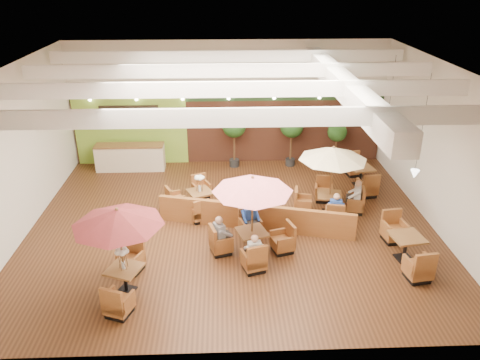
{
  "coord_description": "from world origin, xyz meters",
  "views": [
    {
      "loc": [
        -0.28,
        -14.35,
        8.32
      ],
      "look_at": [
        0.3,
        0.5,
        1.5
      ],
      "focal_mm": 35.0,
      "sensor_mm": 36.0,
      "label": 1
    }
  ],
  "objects_px": {
    "booth_divider": "(255,217)",
    "diner_4": "(356,193)",
    "table_2": "(332,168)",
    "diner_1": "(250,216)",
    "table_5": "(361,176)",
    "table_3": "(194,198)",
    "diner_3": "(336,206)",
    "service_counter": "(130,157)",
    "table_1": "(252,201)",
    "table_0": "(119,229)",
    "topiary_0": "(234,128)",
    "diner_2": "(221,231)",
    "table_4": "(405,248)",
    "topiary_1": "(292,128)",
    "topiary_2": "(337,134)",
    "diner_0": "(254,249)"
  },
  "relations": [
    {
      "from": "table_0",
      "to": "topiary_0",
      "type": "height_order",
      "value": "table_0"
    },
    {
      "from": "diner_1",
      "to": "table_5",
      "type": "bearing_deg",
      "value": -157.1
    },
    {
      "from": "table_4",
      "to": "topiary_2",
      "type": "bearing_deg",
      "value": 85.04
    },
    {
      "from": "table_3",
      "to": "diner_3",
      "type": "height_order",
      "value": "table_3"
    },
    {
      "from": "table_3",
      "to": "topiary_0",
      "type": "distance_m",
      "value": 4.58
    },
    {
      "from": "table_2",
      "to": "diner_1",
      "type": "relative_size",
      "value": 3.23
    },
    {
      "from": "table_2",
      "to": "booth_divider",
      "type": "bearing_deg",
      "value": -148.39
    },
    {
      "from": "booth_divider",
      "to": "topiary_2",
      "type": "bearing_deg",
      "value": 68.54
    },
    {
      "from": "diner_4",
      "to": "table_4",
      "type": "bearing_deg",
      "value": -150.61
    },
    {
      "from": "table_0",
      "to": "topiary_0",
      "type": "relative_size",
      "value": 1.12
    },
    {
      "from": "diner_2",
      "to": "booth_divider",
      "type": "bearing_deg",
      "value": 115.08
    },
    {
      "from": "diner_1",
      "to": "table_1",
      "type": "bearing_deg",
      "value": 74.08
    },
    {
      "from": "table_1",
      "to": "table_4",
      "type": "relative_size",
      "value": 0.96
    },
    {
      "from": "service_counter",
      "to": "table_1",
      "type": "relative_size",
      "value": 1.09
    },
    {
      "from": "topiary_0",
      "to": "diner_1",
      "type": "relative_size",
      "value": 2.99
    },
    {
      "from": "topiary_2",
      "to": "diner_4",
      "type": "relative_size",
      "value": 2.39
    },
    {
      "from": "table_3",
      "to": "diner_4",
      "type": "bearing_deg",
      "value": -29.78
    },
    {
      "from": "table_1",
      "to": "diner_4",
      "type": "distance_m",
      "value": 4.8
    },
    {
      "from": "diner_1",
      "to": "table_0",
      "type": "bearing_deg",
      "value": 21.67
    },
    {
      "from": "booth_divider",
      "to": "diner_4",
      "type": "xyz_separation_m",
      "value": [
        3.77,
        1.08,
        0.3
      ]
    },
    {
      "from": "table_1",
      "to": "diner_3",
      "type": "height_order",
      "value": "table_1"
    },
    {
      "from": "booth_divider",
      "to": "diner_0",
      "type": "relative_size",
      "value": 8.63
    },
    {
      "from": "topiary_0",
      "to": "table_4",
      "type": "bearing_deg",
      "value": -56.32
    },
    {
      "from": "table_0",
      "to": "table_3",
      "type": "bearing_deg",
      "value": 91.86
    },
    {
      "from": "table_5",
      "to": "topiary_2",
      "type": "bearing_deg",
      "value": 94.2
    },
    {
      "from": "table_5",
      "to": "topiary_0",
      "type": "relative_size",
      "value": 1.14
    },
    {
      "from": "diner_3",
      "to": "table_1",
      "type": "bearing_deg",
      "value": -142.58
    },
    {
      "from": "diner_3",
      "to": "diner_4",
      "type": "height_order",
      "value": "diner_4"
    },
    {
      "from": "topiary_1",
      "to": "topiary_0",
      "type": "bearing_deg",
      "value": 180.0
    },
    {
      "from": "topiary_1",
      "to": "table_4",
      "type": "bearing_deg",
      "value": -71.65
    },
    {
      "from": "service_counter",
      "to": "table_0",
      "type": "distance_m",
      "value": 8.91
    },
    {
      "from": "booth_divider",
      "to": "topiary_1",
      "type": "height_order",
      "value": "topiary_1"
    },
    {
      "from": "table_0",
      "to": "topiary_2",
      "type": "relative_size",
      "value": 1.37
    },
    {
      "from": "topiary_0",
      "to": "diner_4",
      "type": "distance_m",
      "value": 6.36
    },
    {
      "from": "service_counter",
      "to": "booth_divider",
      "type": "bearing_deg",
      "value": -46.44
    },
    {
      "from": "diner_0",
      "to": "diner_4",
      "type": "height_order",
      "value": "diner_4"
    },
    {
      "from": "diner_3",
      "to": "table_2",
      "type": "bearing_deg",
      "value": 100.08
    },
    {
      "from": "service_counter",
      "to": "topiary_2",
      "type": "bearing_deg",
      "value": 1.24
    },
    {
      "from": "table_5",
      "to": "topiary_2",
      "type": "height_order",
      "value": "topiary_2"
    },
    {
      "from": "table_2",
      "to": "topiary_1",
      "type": "xyz_separation_m",
      "value": [
        -0.8,
        4.55,
        -0.02
      ]
    },
    {
      "from": "service_counter",
      "to": "diner_4",
      "type": "distance_m",
      "value": 9.95
    },
    {
      "from": "topiary_1",
      "to": "table_2",
      "type": "bearing_deg",
      "value": -80.03
    },
    {
      "from": "table_1",
      "to": "topiary_0",
      "type": "height_order",
      "value": "table_1"
    },
    {
      "from": "topiary_0",
      "to": "booth_divider",
      "type": "bearing_deg",
      "value": -84.51
    },
    {
      "from": "table_3",
      "to": "table_4",
      "type": "height_order",
      "value": "table_3"
    },
    {
      "from": "table_4",
      "to": "diner_0",
      "type": "height_order",
      "value": "diner_0"
    },
    {
      "from": "diner_2",
      "to": "diner_4",
      "type": "height_order",
      "value": "diner_2"
    },
    {
      "from": "diner_2",
      "to": "table_0",
      "type": "bearing_deg",
      "value": -81.43
    },
    {
      "from": "table_1",
      "to": "diner_1",
      "type": "height_order",
      "value": "table_1"
    },
    {
      "from": "table_3",
      "to": "table_5",
      "type": "xyz_separation_m",
      "value": [
        6.8,
        1.84,
        -0.06
      ]
    }
  ]
}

